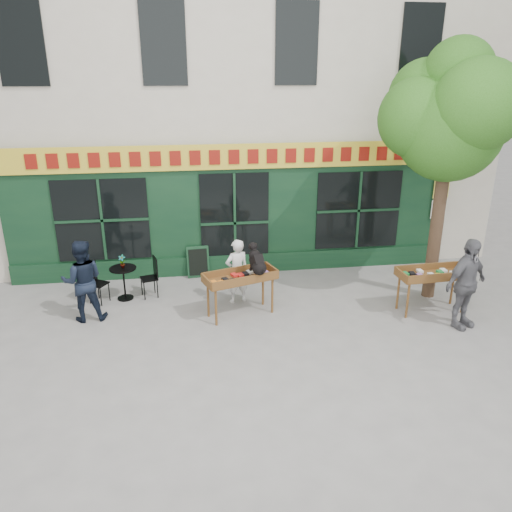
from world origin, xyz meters
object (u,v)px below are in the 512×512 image
object	(u,v)px
man_left	(83,281)
man_right	(466,284)
book_cart_center	(240,279)
woman	(237,271)
bistro_table	(124,277)
book_cart_right	(433,276)
dog	(257,258)

from	to	relation	value
man_left	man_right	bearing A→B (deg)	163.88
book_cart_center	woman	size ratio (longest dim) A/B	1.09
bistro_table	man_left	world-z (taller)	man_left
book_cart_right	book_cart_center	bearing A→B (deg)	171.41
book_cart_center	woman	bearing A→B (deg)	71.85
dog	bistro_table	distance (m)	3.21
book_cart_center	man_left	size ratio (longest dim) A/B	0.93
woman	book_cart_right	bearing A→B (deg)	147.45
book_cart_center	man_right	distance (m)	4.54
book_cart_center	woman	world-z (taller)	woman
dog	book_cart_right	distance (m)	3.79
woman	bistro_table	distance (m)	2.59
book_cart_right	woman	bearing A→B (deg)	162.61
man_left	dog	bearing A→B (deg)	169.47
woman	man_right	bearing A→B (deg)	139.56
woman	bistro_table	world-z (taller)	woman
book_cart_center	bistro_table	xyz separation A→B (m)	(-2.53, 1.15, -0.28)
man_left	book_cart_center	bearing A→B (deg)	169.82
woman	bistro_table	bearing A→B (deg)	-29.43
woman	bistro_table	xyz separation A→B (m)	(-2.53, 0.50, -0.20)
dog	book_cart_right	xyz separation A→B (m)	(3.74, -0.35, -0.47)
book_cart_right	man_left	size ratio (longest dim) A/B	0.88
book_cart_right	man_left	xyz separation A→B (m)	(-7.32, 0.66, 0.05)
man_right	man_left	xyz separation A→B (m)	(-7.62, 1.41, -0.07)
book_cart_center	bistro_table	distance (m)	2.80
book_cart_center	bistro_table	world-z (taller)	book_cart_center
book_cart_center	man_left	xyz separation A→B (m)	(-3.23, 0.25, 0.05)
bistro_table	man_left	xyz separation A→B (m)	(-0.70, -0.90, 0.33)
book_cart_center	book_cart_right	world-z (taller)	same
book_cart_center	dog	world-z (taller)	dog
woman	man_left	xyz separation A→B (m)	(-3.23, -0.40, 0.13)
book_cart_center	man_left	bearing A→B (deg)	157.34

